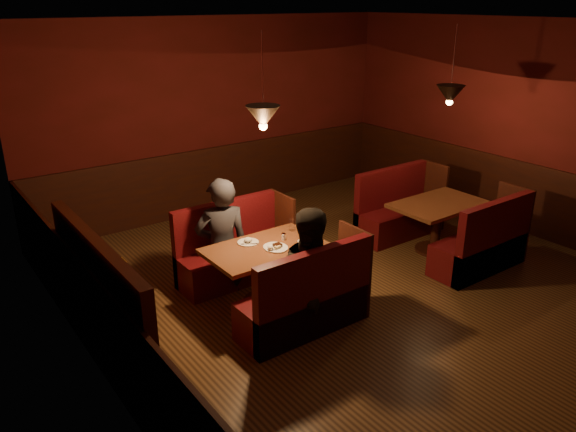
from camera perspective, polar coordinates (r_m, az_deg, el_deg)
room at (r=5.90m, az=7.32°, el=0.51°), size 6.02×7.02×2.92m
main_table at (r=6.01m, az=-2.21°, el=-4.43°), size 1.25×0.76×0.88m
main_bench_far at (r=6.66m, az=-5.51°, el=-3.93°), size 1.38×0.49×0.94m
main_bench_near at (r=5.62m, az=2.04°, el=-8.95°), size 1.38×0.49×0.94m
second_table at (r=7.51m, az=14.95°, el=0.06°), size 1.20×0.76×0.67m
second_bench_far at (r=8.03m, az=11.05°, el=0.27°), size 1.32×0.49×0.94m
second_bench_near at (r=7.22m, az=19.28°, el=-3.03°), size 1.32×0.49×0.94m
diner_a at (r=6.24m, az=-6.83°, el=-0.41°), size 0.70×0.56×1.67m
diner_b at (r=5.44m, az=2.73°, el=-3.93°), size 0.92×0.79×1.62m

